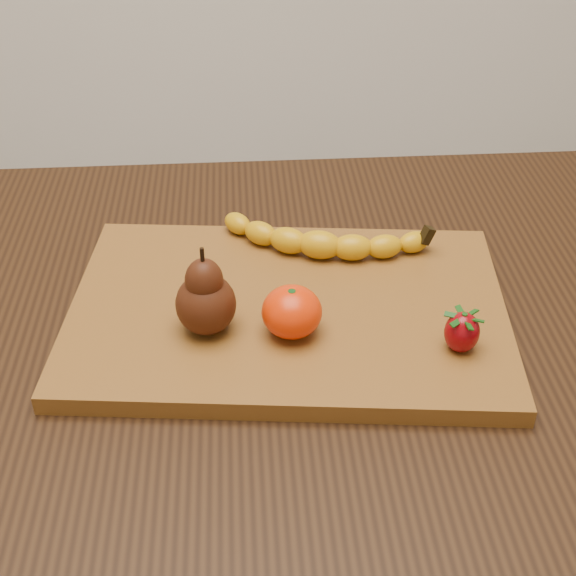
{
  "coord_description": "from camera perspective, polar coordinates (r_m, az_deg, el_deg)",
  "views": [
    {
      "loc": [
        -0.05,
        -0.67,
        1.28
      ],
      "look_at": [
        -0.0,
        -0.01,
        0.8
      ],
      "focal_mm": 50.0,
      "sensor_mm": 36.0,
      "label": 1
    }
  ],
  "objects": [
    {
      "name": "table",
      "position": [
        0.92,
        0.12,
        -6.49
      ],
      "size": [
        1.0,
        0.7,
        0.76
      ],
      "color": "black",
      "rests_on": "ground"
    },
    {
      "name": "cutting_board",
      "position": [
        0.84,
        0.0,
        -1.66
      ],
      "size": [
        0.48,
        0.35,
        0.02
      ],
      "primitive_type": "cube",
      "rotation": [
        0.0,
        0.0,
        -0.11
      ],
      "color": "brown",
      "rests_on": "table"
    },
    {
      "name": "banana",
      "position": [
        0.89,
        2.26,
        3.09
      ],
      "size": [
        0.21,
        0.11,
        0.03
      ],
      "primitive_type": null,
      "rotation": [
        0.0,
        0.0,
        -0.26
      ],
      "color": "#DDA10A",
      "rests_on": "cutting_board"
    },
    {
      "name": "pear",
      "position": [
        0.78,
        -5.94,
        -0.16
      ],
      "size": [
        0.08,
        0.08,
        0.09
      ],
      "primitive_type": null,
      "rotation": [
        0.0,
        0.0,
        -0.38
      ],
      "color": "#40190A",
      "rests_on": "cutting_board"
    },
    {
      "name": "mandarin",
      "position": [
        0.78,
        0.27,
        -1.7
      ],
      "size": [
        0.07,
        0.07,
        0.05
      ],
      "primitive_type": "ellipsoid",
      "rotation": [
        0.0,
        0.0,
        0.13
      ],
      "color": "#EE2E02",
      "rests_on": "cutting_board"
    },
    {
      "name": "strawberry",
      "position": [
        0.78,
        12.28,
        -2.99
      ],
      "size": [
        0.04,
        0.04,
        0.04
      ],
      "primitive_type": null,
      "rotation": [
        0.0,
        0.0,
        -0.41
      ],
      "color": "maroon",
      "rests_on": "cutting_board"
    }
  ]
}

